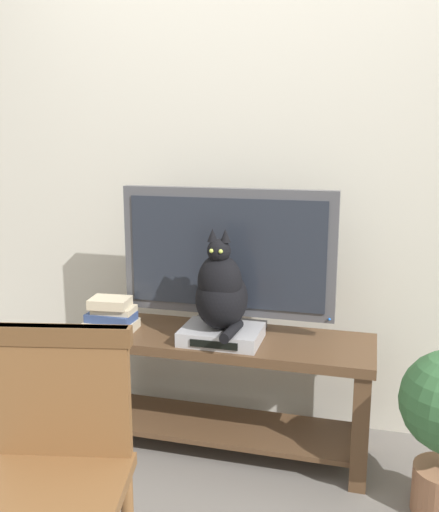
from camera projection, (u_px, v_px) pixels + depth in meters
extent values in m
cube|color=beige|center=(250.00, 146.00, 2.81)|extent=(7.00, 0.12, 2.80)
cube|color=#513823|center=(222.00, 340.00, 2.60)|extent=(1.36, 0.44, 0.04)
cube|color=#513823|center=(83.00, 396.00, 2.67)|extent=(0.07, 0.07, 0.51)
cube|color=#513823|center=(360.00, 433.00, 2.34)|extent=(0.07, 0.07, 0.51)
cube|color=#513823|center=(114.00, 368.00, 2.98)|extent=(0.07, 0.07, 0.51)
cube|color=#513823|center=(362.00, 397.00, 2.66)|extent=(0.07, 0.07, 0.51)
cube|color=#513823|center=(222.00, 426.00, 2.69)|extent=(1.26, 0.36, 0.02)
cube|color=#4C4C51|center=(227.00, 327.00, 2.68)|extent=(0.35, 0.20, 0.03)
cube|color=#4C4C51|center=(227.00, 318.00, 2.67)|extent=(0.06, 0.04, 0.05)
cube|color=#4C4C51|center=(227.00, 252.00, 2.60)|extent=(0.99, 0.05, 0.58)
cube|color=#232833|center=(226.00, 253.00, 2.57)|extent=(0.91, 0.01, 0.50)
sphere|color=#2672F2|center=(329.00, 319.00, 2.51)|extent=(0.01, 0.01, 0.01)
cube|color=#ADADB2|center=(222.00, 334.00, 2.53)|extent=(0.35, 0.26, 0.06)
cube|color=black|center=(214.00, 345.00, 2.40)|extent=(0.21, 0.01, 0.03)
ellipsoid|color=black|center=(222.00, 299.00, 2.49)|extent=(0.23, 0.26, 0.27)
ellipsoid|color=black|center=(220.00, 282.00, 2.44)|extent=(0.19, 0.17, 0.24)
sphere|color=black|center=(219.00, 251.00, 2.40)|extent=(0.10, 0.10, 0.10)
cone|color=black|center=(213.00, 235.00, 2.39)|extent=(0.05, 0.05, 0.06)
cone|color=black|center=(225.00, 236.00, 2.38)|extent=(0.05, 0.05, 0.06)
sphere|color=#B2C64C|center=(211.00, 251.00, 2.36)|extent=(0.02, 0.02, 0.02)
sphere|color=#B2C64C|center=(221.00, 251.00, 2.35)|extent=(0.02, 0.02, 0.02)
cylinder|color=black|center=(232.00, 331.00, 2.41)|extent=(0.06, 0.21, 0.04)
cube|color=brown|center=(45.00, 498.00, 1.61)|extent=(0.52, 0.52, 0.04)
cube|color=brown|center=(63.00, 391.00, 1.75)|extent=(0.41, 0.12, 0.42)
cube|color=brown|center=(60.00, 335.00, 1.71)|extent=(0.44, 0.13, 0.06)
cube|color=beige|center=(111.00, 325.00, 2.68)|extent=(0.25, 0.17, 0.04)
cube|color=#33477A|center=(111.00, 317.00, 2.67)|extent=(0.22, 0.14, 0.04)
cube|color=beige|center=(114.00, 309.00, 2.67)|extent=(0.19, 0.13, 0.03)
cube|color=beige|center=(110.00, 303.00, 2.65)|extent=(0.19, 0.15, 0.04)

